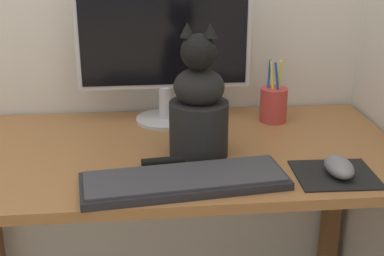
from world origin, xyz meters
name	(u,v)px	position (x,y,z in m)	size (l,w,h in m)	color
desk	(171,188)	(0.00, 0.00, 0.61)	(1.19, 0.61, 0.72)	brown
monitor	(162,40)	(0.00, 0.21, 0.96)	(0.48, 0.17, 0.43)	#B2B2B7
keyboard	(184,180)	(0.02, -0.21, 0.73)	(0.47, 0.20, 0.02)	black
mousepad_right	(335,175)	(0.37, -0.19, 0.72)	(0.19, 0.17, 0.00)	black
computer_mouse_right	(339,167)	(0.37, -0.20, 0.74)	(0.06, 0.10, 0.04)	slate
cat	(199,108)	(0.07, -0.04, 0.84)	(0.23, 0.17, 0.33)	black
pen_cup	(273,104)	(0.31, 0.18, 0.77)	(0.08, 0.08, 0.18)	#B23833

